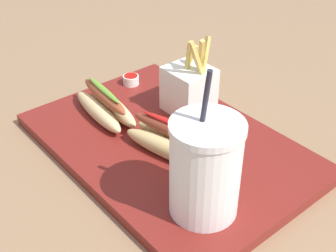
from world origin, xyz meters
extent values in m
cube|color=#8C6B4C|center=(0.00, 0.00, -0.01)|extent=(2.40, 2.40, 0.02)
cube|color=maroon|center=(0.00, 0.00, 0.01)|extent=(0.49, 0.33, 0.02)
cylinder|color=white|center=(-0.16, 0.07, 0.09)|extent=(0.10, 0.10, 0.14)
cylinder|color=white|center=(-0.16, 0.07, 0.16)|extent=(0.10, 0.10, 0.01)
cylinder|color=#262633|center=(-0.15, 0.07, 0.20)|extent=(0.02, 0.01, 0.08)
cube|color=white|center=(0.05, -0.09, 0.06)|extent=(0.08, 0.08, 0.09)
cube|color=#E5C660|center=(0.02, -0.09, 0.13)|extent=(0.01, 0.04, 0.08)
cube|color=#E5C660|center=(0.03, -0.10, 0.13)|extent=(0.03, 0.03, 0.09)
cube|color=#E5C660|center=(0.03, -0.10, 0.12)|extent=(0.03, 0.02, 0.06)
cube|color=#E5C660|center=(0.03, -0.11, 0.13)|extent=(0.02, 0.03, 0.08)
cube|color=#E5C660|center=(0.07, -0.11, 0.11)|extent=(0.03, 0.02, 0.06)
cube|color=#E5C660|center=(0.05, -0.09, 0.12)|extent=(0.01, 0.01, 0.08)
ellipsoid|color=#DBB775|center=(-0.03, 0.00, 0.04)|extent=(0.17, 0.07, 0.03)
ellipsoid|color=#DBB775|center=(-0.04, 0.03, 0.04)|extent=(0.17, 0.07, 0.03)
ellipsoid|color=brown|center=(-0.03, 0.02, 0.07)|extent=(0.16, 0.06, 0.02)
ellipsoid|color=red|center=(-0.03, 0.02, 0.08)|extent=(0.12, 0.04, 0.01)
ellipsoid|color=#E5C689|center=(0.13, 0.02, 0.04)|extent=(0.16, 0.05, 0.03)
ellipsoid|color=#E5C689|center=(0.13, 0.05, 0.04)|extent=(0.16, 0.05, 0.03)
ellipsoid|color=#994728|center=(0.13, 0.04, 0.06)|extent=(0.15, 0.04, 0.02)
ellipsoid|color=#6B9E33|center=(0.13, 0.04, 0.08)|extent=(0.11, 0.02, 0.01)
cylinder|color=white|center=(0.20, -0.07, 0.03)|extent=(0.03, 0.03, 0.02)
cylinder|color=#B2140F|center=(0.20, -0.07, 0.04)|extent=(0.03, 0.03, 0.01)
camera|label=1|loc=(-0.49, 0.41, 0.48)|focal=48.77mm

